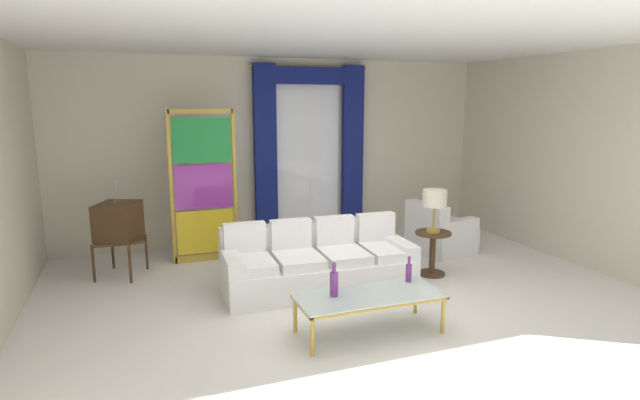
% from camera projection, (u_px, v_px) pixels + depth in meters
% --- Properties ---
extents(ground_plane, '(16.00, 16.00, 0.00)m').
position_uv_depth(ground_plane, '(352.00, 301.00, 6.03)').
color(ground_plane, white).
extents(wall_rear, '(8.00, 0.12, 3.00)m').
position_uv_depth(wall_rear, '(279.00, 150.00, 8.56)').
color(wall_rear, beige).
rests_on(wall_rear, ground).
extents(wall_right, '(0.12, 7.00, 3.00)m').
position_uv_depth(wall_right, '(565.00, 157.00, 7.54)').
color(wall_right, beige).
rests_on(wall_right, ground).
extents(ceiling_slab, '(8.00, 7.60, 0.04)m').
position_uv_depth(ceiling_slab, '(329.00, 41.00, 6.19)').
color(ceiling_slab, white).
extents(curtained_window, '(2.00, 0.17, 2.70)m').
position_uv_depth(curtained_window, '(310.00, 136.00, 8.53)').
color(curtained_window, white).
rests_on(curtained_window, ground).
extents(couch_white_long, '(2.37, 1.01, 0.86)m').
position_uv_depth(couch_white_long, '(317.00, 264.00, 6.41)').
color(couch_white_long, white).
rests_on(couch_white_long, ground).
extents(coffee_table, '(1.47, 0.61, 0.41)m').
position_uv_depth(coffee_table, '(369.00, 297.00, 5.13)').
color(coffee_table, silver).
rests_on(coffee_table, ground).
extents(bottle_blue_decanter, '(0.08, 0.08, 0.35)m').
position_uv_depth(bottle_blue_decanter, '(334.00, 282.00, 5.05)').
color(bottle_blue_decanter, '#753384').
rests_on(bottle_blue_decanter, coffee_table).
extents(bottle_crystal_tall, '(0.06, 0.06, 0.28)m').
position_uv_depth(bottle_crystal_tall, '(409.00, 272.00, 5.46)').
color(bottle_crystal_tall, '#753384').
rests_on(bottle_crystal_tall, coffee_table).
extents(vintage_tv, '(0.70, 0.74, 1.35)m').
position_uv_depth(vintage_tv, '(118.00, 223.00, 6.76)').
color(vintage_tv, '#472D19').
rests_on(vintage_tv, ground).
extents(armchair_white, '(0.93, 0.92, 0.80)m').
position_uv_depth(armchair_white, '(438.00, 234.00, 7.90)').
color(armchair_white, white).
rests_on(armchair_white, ground).
extents(stained_glass_divider, '(0.95, 0.05, 2.20)m').
position_uv_depth(stained_glass_divider, '(204.00, 190.00, 7.37)').
color(stained_glass_divider, gold).
rests_on(stained_glass_divider, ground).
extents(peacock_figurine, '(0.44, 0.60, 0.50)m').
position_uv_depth(peacock_figurine, '(246.00, 250.00, 7.31)').
color(peacock_figurine, beige).
rests_on(peacock_figurine, ground).
extents(round_side_table, '(0.48, 0.48, 0.59)m').
position_uv_depth(round_side_table, '(433.00, 249.00, 6.87)').
color(round_side_table, '#472D19').
rests_on(round_side_table, ground).
extents(table_lamp_brass, '(0.32, 0.32, 0.57)m').
position_uv_depth(table_lamp_brass, '(435.00, 200.00, 6.75)').
color(table_lamp_brass, '#B29338').
rests_on(table_lamp_brass, round_side_table).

